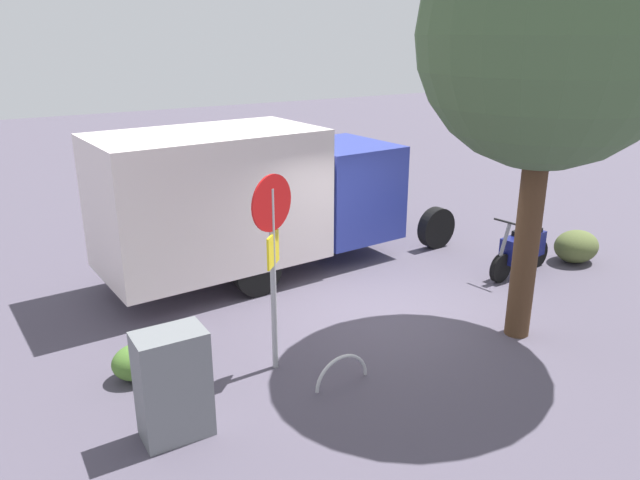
{
  "coord_description": "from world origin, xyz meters",
  "views": [
    {
      "loc": [
        5.92,
        7.35,
        4.5
      ],
      "look_at": [
        1.06,
        -0.56,
        1.31
      ],
      "focal_mm": 34.02,
      "sensor_mm": 36.0,
      "label": 1
    }
  ],
  "objects": [
    {
      "name": "motorcycle",
      "position": [
        -3.21,
        -0.02,
        0.52
      ],
      "size": [
        1.81,
        0.59,
        1.2
      ],
      "rotation": [
        0.0,
        0.0,
        0.13
      ],
      "color": "black",
      "rests_on": "ground"
    },
    {
      "name": "shrub_mid_verge",
      "position": [
        -4.71,
        0.11,
        0.33
      ],
      "size": [
        0.97,
        0.8,
        0.66
      ],
      "primitive_type": "ellipsoid",
      "color": "#4F5B2F",
      "rests_on": "ground"
    },
    {
      "name": "utility_cabinet",
      "position": [
        4.21,
        1.33,
        0.67
      ],
      "size": [
        0.8,
        0.53,
        1.33
      ],
      "primitive_type": "cube",
      "rotation": [
        0.0,
        0.0,
        -0.01
      ],
      "color": "slate",
      "rests_on": "ground"
    },
    {
      "name": "stop_sign",
      "position": [
        2.51,
        0.6,
        1.86
      ],
      "size": [
        0.71,
        0.33,
        2.8
      ],
      "color": "#9E9EA3",
      "rests_on": "ground"
    },
    {
      "name": "shrub_near_sign",
      "position": [
        4.23,
        -0.14,
        0.25
      ],
      "size": [
        0.72,
        0.59,
        0.49
      ],
      "primitive_type": "ellipsoid",
      "color": "#4A752C",
      "rests_on": "ground"
    },
    {
      "name": "box_truck_near",
      "position": [
        1.12,
        -2.79,
        1.59
      ],
      "size": [
        7.43,
        2.59,
        2.86
      ],
      "rotation": [
        0.0,
        0.0,
        3.2
      ],
      "color": "black",
      "rests_on": "ground"
    },
    {
      "name": "bike_rack_hoop",
      "position": [
        1.94,
        1.43,
        0.0
      ],
      "size": [
        0.85,
        0.08,
        0.85
      ],
      "primitive_type": "torus",
      "rotation": [
        1.57,
        0.0,
        0.03
      ],
      "color": "#B7B7BC",
      "rests_on": "ground"
    },
    {
      "name": "street_tree",
      "position": [
        -1.2,
        1.68,
        4.44
      ],
      "size": [
        3.64,
        3.64,
        6.29
      ],
      "color": "#47301E",
      "rests_on": "ground"
    },
    {
      "name": "ground_plane",
      "position": [
        0.0,
        0.0,
        0.0
      ],
      "size": [
        60.0,
        60.0,
        0.0
      ],
      "primitive_type": "plane",
      "color": "#4B4554"
    }
  ]
}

